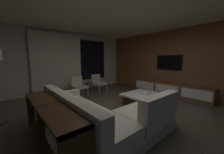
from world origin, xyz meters
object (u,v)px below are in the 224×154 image
(accent_chair_by_curtain, at_px, (78,85))
(console_table_behind_couch, at_px, (50,123))
(sectional_couch, at_px, (100,117))
(media_console, at_px, (170,89))
(coffee_table, at_px, (144,99))
(mounted_tv, at_px, (169,62))
(side_stool, at_px, (88,85))
(accent_chair_near_window, at_px, (98,82))
(book_stack_on_coffee_table, at_px, (146,93))

(accent_chair_by_curtain, relative_size, console_table_behind_couch, 0.37)
(sectional_couch, height_order, media_console, sectional_couch)
(sectional_couch, distance_m, accent_chair_by_curtain, 2.90)
(coffee_table, xyz_separation_m, mounted_tv, (1.94, 0.19, 1.16))
(coffee_table, height_order, mounted_tv, mounted_tv)
(side_stool, bearing_deg, accent_chair_near_window, 2.79)
(book_stack_on_coffee_table, height_order, accent_chair_by_curtain, accent_chair_by_curtain)
(accent_chair_by_curtain, relative_size, media_console, 0.25)
(media_console, relative_size, console_table_behind_couch, 1.48)
(console_table_behind_couch, bearing_deg, mounted_tv, 3.90)
(accent_chair_by_curtain, height_order, mounted_tv, mounted_tv)
(accent_chair_by_curtain, distance_m, media_console, 3.79)
(book_stack_on_coffee_table, bearing_deg, accent_chair_near_window, 93.18)
(book_stack_on_coffee_table, bearing_deg, accent_chair_by_curtain, 114.76)
(sectional_couch, relative_size, accent_chair_by_curtain, 3.21)
(console_table_behind_couch, bearing_deg, sectional_couch, -8.18)
(accent_chair_by_curtain, bearing_deg, sectional_couch, -107.59)
(book_stack_on_coffee_table, distance_m, accent_chair_by_curtain, 2.75)
(side_stool, bearing_deg, sectional_couch, -116.07)
(side_stool, height_order, console_table_behind_couch, console_table_behind_couch)
(mounted_tv, distance_m, console_table_behind_couch, 4.92)
(accent_chair_near_window, height_order, media_console, accent_chair_near_window)
(mounted_tv, bearing_deg, accent_chair_near_window, 130.85)
(book_stack_on_coffee_table, height_order, accent_chair_near_window, accent_chair_near_window)
(accent_chair_by_curtain, height_order, media_console, accent_chair_by_curtain)
(accent_chair_by_curtain, xyz_separation_m, side_stool, (0.48, 0.01, -0.06))
(book_stack_on_coffee_table, relative_size, accent_chair_by_curtain, 0.34)
(sectional_couch, bearing_deg, accent_chair_near_window, 56.00)
(side_stool, bearing_deg, accent_chair_by_curtain, -178.46)
(media_console, distance_m, console_table_behind_couch, 4.64)
(coffee_table, bearing_deg, side_stool, 103.69)
(accent_chair_by_curtain, bearing_deg, mounted_tv, -37.15)
(accent_chair_near_window, bearing_deg, side_stool, -177.21)
(accent_chair_by_curtain, bearing_deg, coffee_table, -66.33)
(book_stack_on_coffee_table, relative_size, side_stool, 0.57)
(coffee_table, relative_size, accent_chair_by_curtain, 1.49)
(sectional_couch, bearing_deg, console_table_behind_couch, 171.82)
(accent_chair_near_window, relative_size, side_stool, 1.70)
(coffee_table, xyz_separation_m, accent_chair_by_curtain, (-1.09, 2.49, 0.25))
(coffee_table, relative_size, accent_chair_near_window, 1.49)
(coffee_table, height_order, console_table_behind_couch, console_table_behind_couch)
(book_stack_on_coffee_table, bearing_deg, side_stool, 104.97)
(book_stack_on_coffee_table, xyz_separation_m, accent_chair_near_window, (-0.14, 2.54, 0.05))
(accent_chair_near_window, bearing_deg, accent_chair_by_curtain, -177.80)
(sectional_couch, height_order, book_stack_on_coffee_table, sectional_couch)
(book_stack_on_coffee_table, bearing_deg, console_table_behind_couch, -177.54)
(coffee_table, relative_size, media_console, 0.37)
(coffee_table, relative_size, console_table_behind_couch, 0.55)
(sectional_couch, bearing_deg, media_console, 4.02)
(sectional_couch, xyz_separation_m, coffee_table, (1.96, 0.27, -0.10))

